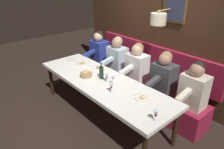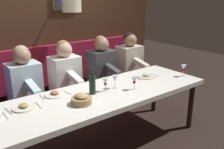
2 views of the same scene
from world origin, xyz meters
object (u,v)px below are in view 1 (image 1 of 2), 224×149
diner_near (164,75)px  diner_far (117,56)px  wine_glass_1 (111,86)px  wine_glass_2 (107,76)px  wine_glass_0 (113,79)px  wine_glass_3 (156,113)px  wine_bottle (101,72)px  bread_bowl (86,74)px  diner_farthest (99,49)px  diner_middle (137,64)px  dining_table (102,83)px  diner_nearest (194,87)px

diner_near → diner_far: bearing=90.0°
wine_glass_1 → wine_glass_2: same height
wine_glass_2 → wine_glass_0: bearing=-86.8°
wine_glass_3 → wine_bottle: 1.40m
wine_bottle → wine_glass_0: bearing=-92.1°
bread_bowl → diner_farthest: bearing=42.2°
wine_glass_1 → diner_middle: bearing=21.6°
bread_bowl → diner_middle: bearing=-18.1°
dining_table → bread_bowl: bearing=109.5°
diner_near → diner_farthest: (0.00, 1.86, 0.00)m
dining_table → wine_glass_3: (-0.18, -1.32, 0.17)m
wine_glass_1 → diner_farthest: bearing=57.9°
dining_table → diner_far: diner_far is taller
diner_near → wine_bottle: (-0.83, 0.72, 0.04)m
diner_near → wine_glass_2: (-0.85, 0.55, 0.04)m
diner_near → wine_glass_3: size_ratio=4.82×
diner_nearest → wine_glass_2: diner_nearest is taller
dining_table → wine_glass_0: bearing=-81.2°
wine_glass_1 → wine_glass_3: 0.90m
diner_nearest → wine_glass_1: (-1.02, 0.82, 0.04)m
diner_nearest → wine_glass_1: bearing=141.1°
dining_table → wine_bottle: wine_bottle is taller
diner_far → dining_table: bearing=-147.1°
diner_middle → wine_bottle: bearing=174.6°
diner_near → diner_far: size_ratio=1.00×
dining_table → diner_near: 1.11m
wine_glass_0 → diner_near: bearing=-25.3°
dining_table → diner_nearest: (0.88, -1.24, 0.13)m
wine_glass_0 → wine_glass_1: 0.24m
diner_far → wine_glass_2: (-0.85, -0.68, 0.04)m
diner_farthest → wine_glass_3: 2.74m
diner_middle → wine_glass_2: bearing=-173.8°
diner_nearest → diner_middle: (0.00, 1.22, 0.00)m
diner_near → wine_glass_3: diner_near is taller
wine_glass_3 → diner_farthest: bearing=67.2°
wine_glass_2 → bread_bowl: 0.44m
wine_glass_1 → wine_glass_3: bearing=-92.8°
wine_glass_2 → wine_glass_3: bearing=-99.9°
wine_glass_1 → wine_bottle: 0.52m
dining_table → wine_bottle: (0.05, 0.06, 0.18)m
wine_glass_3 → dining_table: bearing=82.2°
dining_table → diner_far: size_ratio=3.60×
wine_glass_0 → bread_bowl: (-0.15, 0.57, -0.07)m
diner_nearest → bread_bowl: 1.84m
diner_far → wine_glass_3: bearing=-119.4°
dining_table → diner_farthest: 1.50m
diner_far → wine_glass_1: diner_far is taller
diner_middle → wine_bottle: diner_middle is taller
wine_glass_0 → wine_bottle: 0.32m
diner_near → diner_farthest: bearing=90.0°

